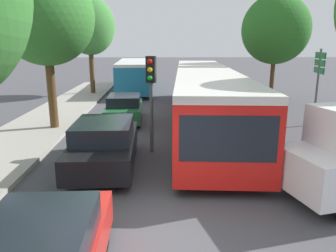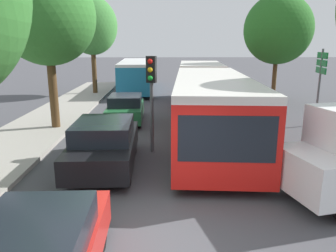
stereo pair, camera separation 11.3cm
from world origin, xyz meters
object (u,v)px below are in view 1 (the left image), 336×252
at_px(direction_sign_post, 319,71).
at_px(tree_left_mid, 45,17).
at_px(tree_right_mid, 277,31).
at_px(tree_left_far, 89,27).
at_px(articulated_bus, 204,92).
at_px(traffic_light, 151,83).
at_px(city_bus_rear, 134,73).
at_px(queued_car_green, 125,108).
at_px(queued_car_black, 105,144).

xyz_separation_m(direction_sign_post, tree_left_mid, (-12.22, -0.47, 2.35)).
distance_m(tree_left_mid, tree_right_mid, 14.33).
bearing_deg(tree_left_far, articulated_bus, -52.46).
distance_m(tree_left_mid, tree_left_far, 10.95).
xyz_separation_m(traffic_light, direction_sign_post, (7.77, 3.80, 0.07)).
relative_size(tree_left_mid, tree_left_far, 0.96).
xyz_separation_m(city_bus_rear, traffic_light, (1.64, -16.84, 1.07)).
height_order(tree_left_mid, tree_right_mid, tree_left_mid).
bearing_deg(traffic_light, tree_right_mid, 156.21).
height_order(queued_car_green, direction_sign_post, direction_sign_post).
relative_size(city_bus_rear, tree_right_mid, 1.67).
xyz_separation_m(direction_sign_post, tree_left_far, (-12.51, 10.47, 2.46)).
distance_m(queued_car_black, tree_left_far, 16.67).
xyz_separation_m(articulated_bus, tree_left_far, (-7.31, 9.52, 3.52)).
xyz_separation_m(tree_left_far, tree_right_mid, (12.77, -3.90, -0.41)).
distance_m(queued_car_black, traffic_light, 2.71).
xyz_separation_m(articulated_bus, tree_right_mid, (5.46, 5.62, 3.11)).
bearing_deg(queued_car_green, city_bus_rear, 0.40).
height_order(city_bus_rear, direction_sign_post, direction_sign_post).
bearing_deg(city_bus_rear, tree_right_mid, -126.09).
distance_m(queued_car_black, tree_right_mid, 15.68).
xyz_separation_m(traffic_light, tree_left_mid, (-4.45, 3.33, 2.42)).
distance_m(queued_car_green, tree_left_mid, 5.41).
xyz_separation_m(queued_car_green, direction_sign_post, (9.17, -1.00, 1.88)).
bearing_deg(tree_left_mid, articulated_bus, 11.48).
relative_size(traffic_light, tree_right_mid, 0.49).
height_order(tree_left_far, tree_right_mid, tree_left_far).
xyz_separation_m(queued_car_black, queued_car_green, (0.05, 6.30, -0.07)).
bearing_deg(articulated_bus, tree_left_far, -137.78).
distance_m(articulated_bus, tree_left_far, 12.51).
bearing_deg(tree_right_mid, city_bus_rear, 146.24).
bearing_deg(articulated_bus, queued_car_black, -27.98).
relative_size(queued_car_green, tree_right_mid, 0.57).
height_order(queued_car_black, queued_car_green, queued_car_black).
distance_m(city_bus_rear, queued_car_green, 12.07).
bearing_deg(tree_left_far, queued_car_green, -70.55).
distance_m(articulated_bus, tree_right_mid, 8.43).
bearing_deg(queued_car_black, queued_car_green, -1.18).
bearing_deg(direction_sign_post, articulated_bus, -0.62).
bearing_deg(queued_car_black, tree_left_mid, 31.07).
relative_size(queued_car_black, tree_left_far, 0.60).
bearing_deg(city_bus_rear, queued_car_green, 178.83).
relative_size(direction_sign_post, tree_right_mid, 0.52).
height_order(city_bus_rear, queued_car_green, city_bus_rear).
distance_m(queued_car_black, tree_left_mid, 7.04).
relative_size(queued_car_black, tree_left_mid, 0.63).
bearing_deg(queued_car_green, direction_sign_post, -96.97).
distance_m(tree_left_far, tree_right_mid, 13.36).
xyz_separation_m(articulated_bus, city_bus_rear, (-4.21, 12.09, -0.08)).
bearing_deg(tree_right_mid, direction_sign_post, -92.27).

